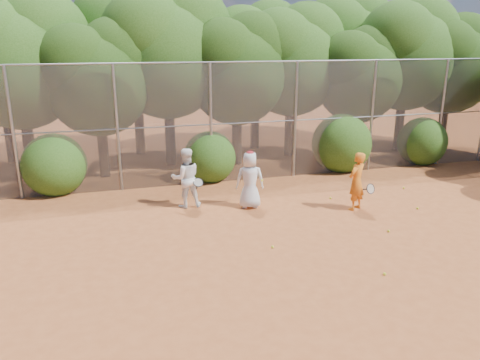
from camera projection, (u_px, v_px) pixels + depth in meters
name	position (u px, v px, depth m)	size (l,w,h in m)	color
ground	(312.00, 252.00, 10.75)	(80.00, 80.00, 0.00)	#9F4D23
fence_back	(237.00, 122.00, 15.65)	(20.05, 0.09, 4.03)	gray
tree_1	(19.00, 56.00, 15.58)	(4.64, 4.03, 6.35)	black
tree_2	(98.00, 74.00, 15.76)	(3.99, 3.47, 5.47)	black
tree_3	(168.00, 48.00, 17.11)	(4.89, 4.26, 6.70)	black
tree_4	(238.00, 66.00, 17.39)	(4.19, 3.64, 5.73)	black
tree_5	(293.00, 56.00, 18.70)	(4.51, 3.92, 6.17)	black
tree_6	(360.00, 71.00, 18.60)	(3.86, 3.36, 5.29)	black
tree_7	(407.00, 50.00, 19.59)	(4.77, 4.14, 6.53)	black
tree_8	(451.00, 61.00, 19.97)	(4.25, 3.70, 5.82)	black
tree_10	(136.00, 41.00, 18.81)	(5.15, 4.48, 7.06)	black
tree_11	(257.00, 52.00, 19.88)	(4.64, 4.03, 6.35)	black
tree_12	(346.00, 43.00, 21.52)	(5.02, 4.37, 6.88)	black
bush_0	(54.00, 162.00, 14.68)	(2.00, 2.00, 2.00)	#244A12
bush_1	(210.00, 155.00, 16.03)	(1.80, 1.80, 1.80)	#244A12
bush_2	(342.00, 141.00, 17.28)	(2.20, 2.20, 2.20)	#244A12
bush_3	(422.00, 139.00, 18.25)	(1.90, 1.90, 1.90)	#244A12
player_yellow	(357.00, 181.00, 13.24)	(0.88, 0.66, 1.68)	orange
player_teen	(250.00, 180.00, 13.41)	(0.91, 0.70, 1.69)	silver
player_white	(186.00, 178.00, 13.46)	(0.88, 0.76, 1.74)	white
ball_0	(389.00, 231.00, 11.87)	(0.07, 0.07, 0.07)	yellow
ball_1	(330.00, 198.00, 14.32)	(0.07, 0.07, 0.07)	yellow
ball_2	(385.00, 274.00, 9.70)	(0.07, 0.07, 0.07)	yellow
ball_3	(417.00, 208.00, 13.46)	(0.07, 0.07, 0.07)	yellow
ball_4	(273.00, 247.00, 10.96)	(0.07, 0.07, 0.07)	yellow
ball_5	(404.00, 188.00, 15.30)	(0.07, 0.07, 0.07)	yellow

